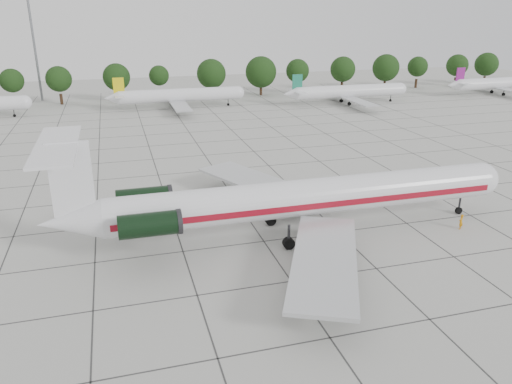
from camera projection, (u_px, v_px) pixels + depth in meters
ground at (264, 241)px, 49.26m from camera, size 260.00×260.00×0.00m
apron_joints at (229, 191)px, 62.79m from camera, size 170.00×170.00×0.02m
main_airliner at (286, 199)px, 49.23m from camera, size 47.53×37.37×11.14m
ground_crew at (461, 222)px, 51.78m from camera, size 0.71×0.65×1.62m
bg_airliner_c at (179, 96)px, 113.93m from camera, size 28.24×27.20×7.40m
bg_airliner_d at (349, 92)px, 119.29m from camera, size 28.24×27.20×7.40m
bg_airliner_e at (502, 83)px, 132.45m from camera, size 28.24×27.20×7.40m
tree_line at (117, 77)px, 120.84m from camera, size 249.86×8.44×10.22m
floodlight_mast at (34, 41)px, 119.55m from camera, size 1.60×1.60×25.45m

